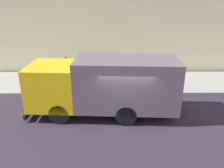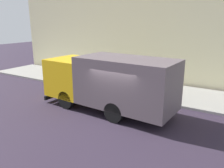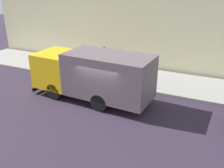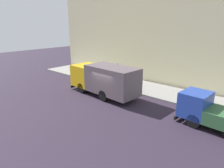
% 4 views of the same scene
% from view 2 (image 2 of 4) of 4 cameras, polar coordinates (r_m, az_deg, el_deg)
% --- Properties ---
extents(ground, '(80.00, 80.00, 0.00)m').
position_cam_2_polar(ground, '(11.41, 1.57, -8.66)').
color(ground, '#2C2332').
extents(sidewalk, '(4.23, 30.00, 0.14)m').
position_cam_2_polar(sidewalk, '(15.76, 10.85, -1.75)').
color(sidewalk, gray).
rests_on(sidewalk, ground).
extents(building_facade, '(0.50, 30.00, 12.18)m').
position_cam_2_polar(building_facade, '(17.60, 15.11, 19.64)').
color(building_facade, beige).
rests_on(building_facade, ground).
extents(large_utility_truck, '(2.87, 7.55, 2.96)m').
position_cam_2_polar(large_utility_truck, '(11.89, -0.90, 0.75)').
color(large_utility_truck, '#E9B213').
rests_on(large_utility_truck, ground).
extents(pedestrian_walking, '(0.54, 0.54, 1.62)m').
position_cam_2_polar(pedestrian_walking, '(17.74, -0.15, 3.54)').
color(pedestrian_walking, '#3F3752').
rests_on(pedestrian_walking, sidewalk).
extents(street_sign_post, '(0.44, 0.08, 2.49)m').
position_cam_2_polar(street_sign_post, '(14.43, 2.82, 3.26)').
color(street_sign_post, '#4C5156').
rests_on(street_sign_post, sidewalk).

